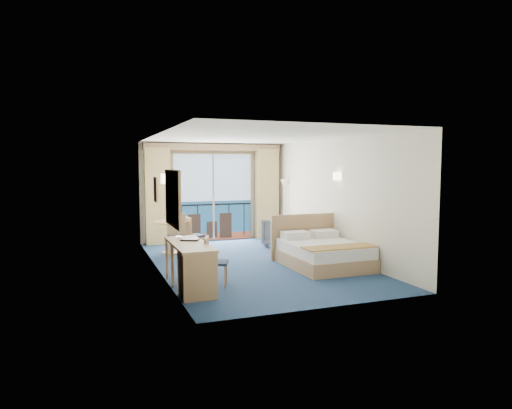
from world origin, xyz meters
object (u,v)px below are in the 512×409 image
desk (195,269)px  table_chair_b (177,233)px  nightstand (318,243)px  table_chair_a (192,233)px  armchair (281,232)px  round_table (172,229)px  bed (322,253)px  desk_chair (213,259)px  floor_lamp (284,194)px

desk → table_chair_b: 3.11m
nightstand → table_chair_a: table_chair_a is taller
armchair → round_table: (-2.81, 0.07, 0.21)m
round_table → armchair: bearing=-1.5°
bed → table_chair_b: size_ratio=1.90×
nightstand → armchair: armchair is taller
armchair → desk_chair: bearing=6.7°
desk_chair → table_chair_a: bearing=15.9°
desk → floor_lamp: bearing=51.7°
desk → round_table: 3.66m
desk → desk_chair: 0.58m
nightstand → table_chair_b: (-3.19, 0.77, 0.29)m
desk → round_table: bearing=85.8°
round_table → desk_chair: bearing=-87.7°
nightstand → armchair: bearing=107.7°
floor_lamp → table_chair_a: 3.16m
desk_chair → bed: bearing=-52.1°
armchair → table_chair_a: bearing=-40.5°
nightstand → floor_lamp: bearing=87.3°
floor_lamp → desk: floor_lamp is taller
bed → round_table: bearing=137.2°
floor_lamp → table_chair_a: floor_lamp is taller
nightstand → table_chair_a: 3.01m
floor_lamp → round_table: size_ratio=1.97×
desk → table_chair_b: bearing=84.7°
floor_lamp → desk_chair: bearing=-127.8°
nightstand → round_table: size_ratio=0.63×
bed → nightstand: bed is taller
nightstand → table_chair_b: size_ratio=0.54×
armchair → desk: desk is taller
armchair → round_table: size_ratio=0.95×
desk_chair → round_table: desk_chair is taller
nightstand → round_table: bearing=157.6°
table_chair_a → desk_chair: bearing=160.6°
table_chair_b → round_table: bearing=96.7°
floor_lamp → nightstand: bearing=-92.7°
desk_chair → round_table: 3.23m
floor_lamp → bed: bearing=-100.6°
nightstand → floor_lamp: floor_lamp is taller
armchair → desk: 4.72m
armchair → nightstand: bearing=64.7°
bed → floor_lamp: (0.63, 3.37, 1.00)m
desk_chair → table_chair_b: bearing=24.1°
desk → table_chair_b: table_chair_b is taller
bed → desk_chair: bearing=-163.8°
table_chair_a → armchair: bearing=-101.1°
bed → table_chair_b: 3.31m
desk_chair → table_chair_a: (0.31, 3.05, 0.00)m
bed → armchair: (0.12, 2.41, 0.09)m
armchair → desk_chair: desk_chair is taller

